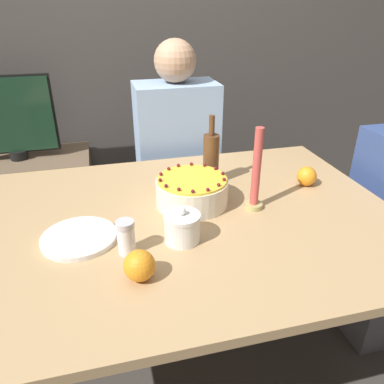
% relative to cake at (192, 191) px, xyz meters
% --- Properties ---
extents(ground_plane, '(12.00, 12.00, 0.00)m').
position_rel_cake_xyz_m(ground_plane, '(-0.06, -0.08, -0.80)').
color(ground_plane, '#3D3833').
extents(wall_behind, '(8.00, 0.05, 2.60)m').
position_rel_cake_xyz_m(wall_behind, '(-0.06, 1.32, 0.50)').
color(wall_behind, '#4C4742').
rests_on(wall_behind, ground_plane).
extents(dining_table, '(1.48, 1.04, 0.75)m').
position_rel_cake_xyz_m(dining_table, '(-0.06, -0.08, -0.15)').
color(dining_table, tan).
rests_on(dining_table, ground_plane).
extents(cake, '(0.25, 0.25, 0.11)m').
position_rel_cake_xyz_m(cake, '(0.00, 0.00, 0.00)').
color(cake, '#EFE5CC').
rests_on(cake, dining_table).
extents(sugar_bowl, '(0.11, 0.11, 0.11)m').
position_rel_cake_xyz_m(sugar_bowl, '(-0.08, -0.21, -0.00)').
color(sugar_bowl, white).
rests_on(sugar_bowl, dining_table).
extents(sugar_shaker, '(0.05, 0.05, 0.10)m').
position_rel_cake_xyz_m(sugar_shaker, '(-0.25, -0.23, 0.00)').
color(sugar_shaker, white).
rests_on(sugar_shaker, dining_table).
extents(plate_stack, '(0.23, 0.23, 0.02)m').
position_rel_cake_xyz_m(plate_stack, '(-0.39, -0.14, -0.04)').
color(plate_stack, white).
rests_on(plate_stack, dining_table).
extents(candle, '(0.06, 0.06, 0.29)m').
position_rel_cake_xyz_m(candle, '(0.20, -0.08, 0.07)').
color(candle, tan).
rests_on(candle, dining_table).
extents(bottle, '(0.06, 0.06, 0.27)m').
position_rel_cake_xyz_m(bottle, '(0.11, 0.15, 0.05)').
color(bottle, brown).
rests_on(bottle, dining_table).
extents(orange_fruit_0, '(0.08, 0.08, 0.08)m').
position_rel_cake_xyz_m(orange_fruit_0, '(0.47, 0.04, -0.01)').
color(orange_fruit_0, orange).
rests_on(orange_fruit_0, dining_table).
extents(orange_fruit_1, '(0.08, 0.08, 0.08)m').
position_rel_cake_xyz_m(orange_fruit_1, '(-0.23, -0.36, -0.01)').
color(orange_fruit_1, orange).
rests_on(orange_fruit_1, dining_table).
extents(person_man_blue_shirt, '(0.40, 0.34, 1.24)m').
position_rel_cake_xyz_m(person_man_blue_shirt, '(0.08, 0.64, -0.26)').
color(person_man_blue_shirt, '#473D33').
rests_on(person_man_blue_shirt, ground_plane).
extents(side_cabinet, '(0.77, 0.42, 0.58)m').
position_rel_cake_xyz_m(side_cabinet, '(-0.76, 1.06, -0.51)').
color(side_cabinet, brown).
rests_on(side_cabinet, ground_plane).
extents(tv_monitor, '(0.47, 0.10, 0.47)m').
position_rel_cake_xyz_m(tv_monitor, '(-0.76, 1.07, 0.02)').
color(tv_monitor, black).
rests_on(tv_monitor, side_cabinet).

